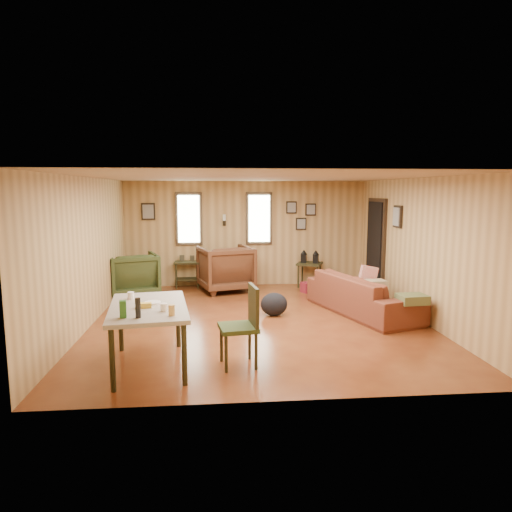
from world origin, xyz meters
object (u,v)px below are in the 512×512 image
(sofa, at_px, (363,288))
(dining_table, at_px, (148,311))
(recliner_green, at_px, (133,272))
(end_table, at_px, (188,269))
(recliner_brown, at_px, (226,266))
(side_table, at_px, (310,262))

(sofa, height_order, dining_table, dining_table)
(recliner_green, distance_m, dining_table, 4.09)
(dining_table, bearing_deg, end_table, 80.17)
(sofa, distance_m, recliner_brown, 3.16)
(side_table, bearing_deg, recliner_green, -171.40)
(recliner_brown, relative_size, end_table, 1.50)
(recliner_green, xyz_separation_m, dining_table, (0.89, -3.98, 0.22))
(sofa, height_order, end_table, sofa)
(recliner_green, relative_size, dining_table, 0.61)
(recliner_green, xyz_separation_m, side_table, (3.86, 0.58, 0.08))
(end_table, bearing_deg, sofa, -38.41)
(side_table, bearing_deg, dining_table, -123.06)
(recliner_brown, height_order, end_table, recliner_brown)
(recliner_brown, height_order, recliner_green, recliner_brown)
(side_table, height_order, dining_table, dining_table)
(recliner_green, bearing_deg, end_table, -161.84)
(sofa, height_order, recliner_brown, recliner_brown)
(recliner_green, relative_size, end_table, 1.36)
(sofa, xyz_separation_m, recliner_brown, (-2.40, 2.06, 0.08))
(recliner_brown, height_order, side_table, recliner_brown)
(recliner_brown, xyz_separation_m, end_table, (-0.85, 0.52, -0.14))
(recliner_green, bearing_deg, recliner_brown, 169.88)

